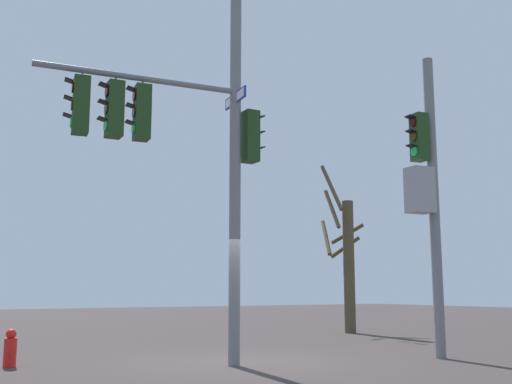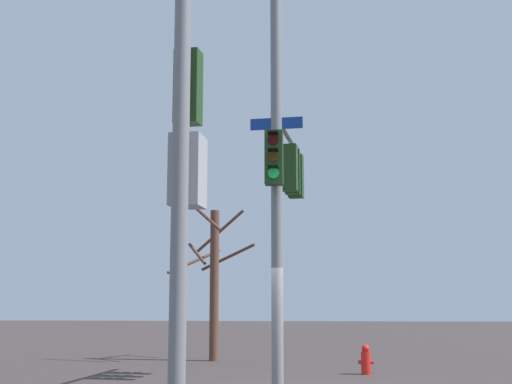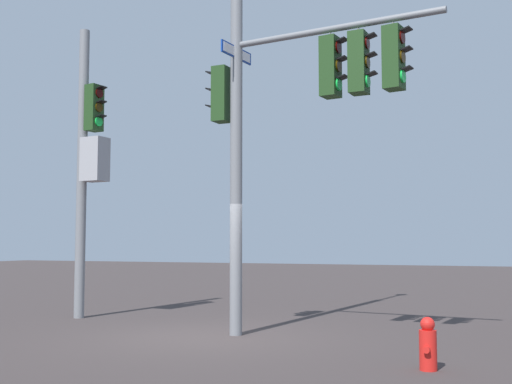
# 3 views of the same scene
# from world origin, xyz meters

# --- Properties ---
(ground_plane) EXTENTS (80.00, 80.00, 0.00)m
(ground_plane) POSITION_xyz_m (0.00, 0.00, 0.00)
(ground_plane) COLOR #3C3332
(main_signal_pole_assembly) EXTENTS (3.56, 4.70, 9.69)m
(main_signal_pole_assembly) POSITION_xyz_m (-0.44, 1.30, 5.16)
(main_signal_pole_assembly) COLOR slate
(main_signal_pole_assembly) RESTS_ON ground
(secondary_pole_assembly) EXTENTS (0.49, 0.81, 6.87)m
(secondary_pole_assembly) POSITION_xyz_m (-1.58, -3.93, 3.77)
(secondary_pole_assembly) COLOR slate
(secondary_pole_assembly) RESTS_ON ground
(fire_hydrant) EXTENTS (0.38, 0.24, 0.73)m
(fire_hydrant) POSITION_xyz_m (1.67, 4.25, 0.34)
(fire_hydrant) COLOR red
(fire_hydrant) RESTS_ON ground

